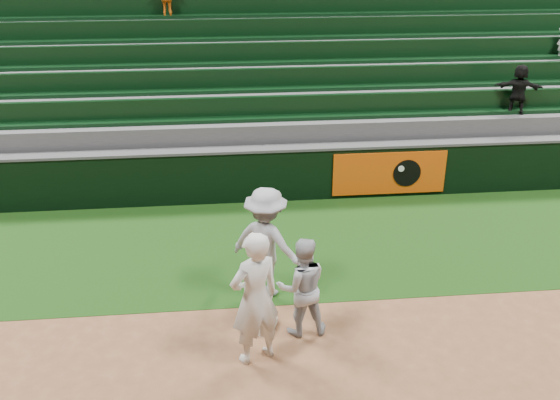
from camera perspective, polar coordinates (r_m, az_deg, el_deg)
The scene contains 8 objects.
ground at distance 9.84m, azimuth 0.01°, elevation -12.61°, with size 70.00×70.00×0.00m, color brown.
foul_grass at distance 12.34m, azimuth -1.38°, elevation -4.16°, with size 36.00×4.20×0.01m, color black.
first_base at distance 10.05m, azimuth -1.81°, elevation -11.35°, with size 0.44×0.44×0.10m, color white.
first_baseman at distance 8.88m, azimuth -2.32°, elevation -8.99°, with size 0.76×0.50×2.08m, color silver.
baserunner at distance 9.55m, azimuth 2.02°, elevation -7.94°, with size 0.79×0.62×1.63m, color #AAAEB5.
base_coach at distance 10.38m, azimuth -1.27°, elevation -3.96°, with size 1.26×0.73×1.96m, color #9597A1.
field_wall at distance 14.05m, azimuth -2.00°, elevation 2.42°, with size 36.00×0.45×1.25m.
stadium_seating at distance 17.30m, azimuth -3.00°, elevation 10.43°, with size 36.00×5.95×4.85m.
Camera 1 is at (-0.78, -7.78, 5.97)m, focal length 40.00 mm.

